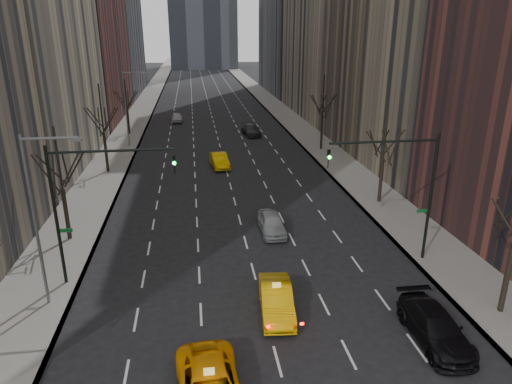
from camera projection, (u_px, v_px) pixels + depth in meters
name	position (u px, v px, depth m)	size (l,w,h in m)	color
sidewalk_left	(141.00, 112.00, 79.99)	(4.50, 320.00, 0.15)	slate
sidewalk_right	(278.00, 109.00, 83.18)	(4.50, 320.00, 0.15)	slate
tree_lw_b	(63.00, 190.00, 30.30)	(3.36, 3.50, 7.82)	black
tree_lw_c	(104.00, 134.00, 45.12)	(3.36, 3.50, 8.74)	black
tree_lw_d	(127.00, 109.00, 62.07)	(3.36, 3.50, 7.36)	black
tree_rw_b	(383.00, 160.00, 37.15)	(3.36, 3.50, 7.82)	black
tree_rw_c	(322.00, 117.00, 53.83)	(3.36, 3.50, 8.74)	black
traffic_mast_left	(85.00, 193.00, 24.48)	(6.69, 0.39, 8.00)	black
traffic_mast_right	(406.00, 178.00, 26.85)	(6.69, 0.39, 8.00)	black
streetlight_near	(40.00, 206.00, 22.35)	(2.83, 0.22, 9.00)	slate
streetlight_far	(128.00, 101.00, 55.00)	(2.83, 0.22, 9.00)	slate
taxi_sedan	(276.00, 300.00, 23.28)	(1.58, 4.53, 1.49)	#E8A704
silver_sedan_ahead	(272.00, 223.00, 32.55)	(1.70, 4.23, 1.44)	#919498
parked_suv_black	(435.00, 327.00, 21.15)	(2.06, 5.08, 1.47)	black
far_taxi	(219.00, 160.00, 48.12)	(1.56, 4.48, 1.48)	#FFC005
far_suv_grey	(251.00, 130.00, 62.73)	(2.04, 5.03, 1.46)	#2A2B2F
far_car_white	(177.00, 118.00, 71.68)	(1.64, 4.06, 1.38)	silver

